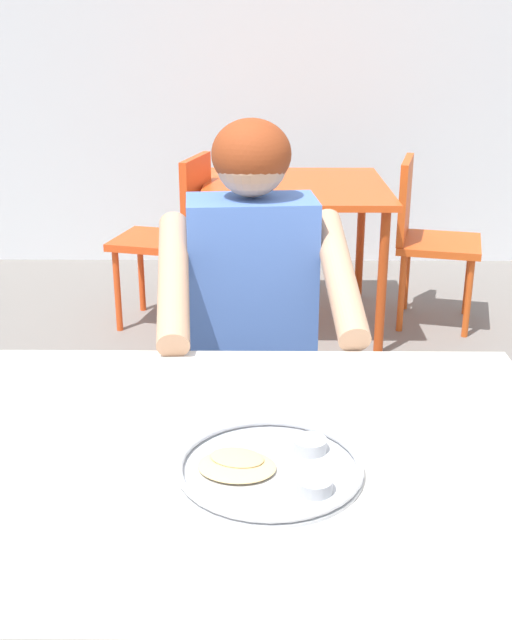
{
  "coord_description": "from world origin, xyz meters",
  "views": [
    {
      "loc": [
        -0.02,
        -1.16,
        1.44
      ],
      "look_at": [
        -0.04,
        0.27,
        0.9
      ],
      "focal_mm": 43.31,
      "sensor_mm": 36.0,
      "label": 1
    }
  ],
  "objects_px": {
    "table_background_red": "(295,200)",
    "chair_red_right": "(424,230)",
    "chair_red_left": "(175,230)",
    "chair_foreground": "(250,361)",
    "thali_tray": "(270,467)",
    "table_foreground": "(232,485)",
    "diner_foreground": "(254,315)"
  },
  "relations": [
    {
      "from": "table_foreground",
      "to": "thali_tray",
      "type": "distance_m",
      "value": 0.13
    },
    {
      "from": "chair_red_left",
      "to": "chair_red_right",
      "type": "distance_m",
      "value": 1.25
    },
    {
      "from": "chair_red_right",
      "to": "table_foreground",
      "type": "bearing_deg",
      "value": -108.37
    },
    {
      "from": "table_foreground",
      "to": "chair_red_left",
      "type": "bearing_deg",
      "value": 98.6
    },
    {
      "from": "thali_tray",
      "to": "chair_red_left",
      "type": "xyz_separation_m",
      "value": [
        -0.45,
        2.6,
        -0.26
      ]
    },
    {
      "from": "table_foreground",
      "to": "diner_foreground",
      "type": "relative_size",
      "value": 0.99
    },
    {
      "from": "table_foreground",
      "to": "chair_red_left",
      "type": "height_order",
      "value": "chair_red_left"
    },
    {
      "from": "diner_foreground",
      "to": "chair_foreground",
      "type": "bearing_deg",
      "value": 94.06
    },
    {
      "from": "table_background_red",
      "to": "chair_red_right",
      "type": "relative_size",
      "value": 1.14
    },
    {
      "from": "table_foreground",
      "to": "diner_foreground",
      "type": "bearing_deg",
      "value": 87.46
    },
    {
      "from": "table_background_red",
      "to": "chair_red_right",
      "type": "distance_m",
      "value": 0.68
    },
    {
      "from": "chair_foreground",
      "to": "chair_red_right",
      "type": "height_order",
      "value": "chair_foreground"
    },
    {
      "from": "table_foreground",
      "to": "thali_tray",
      "type": "bearing_deg",
      "value": -45.76
    },
    {
      "from": "thali_tray",
      "to": "chair_red_right",
      "type": "bearing_deg",
      "value": 73.39
    },
    {
      "from": "table_foreground",
      "to": "chair_foreground",
      "type": "height_order",
      "value": "chair_foreground"
    },
    {
      "from": "thali_tray",
      "to": "chair_foreground",
      "type": "xyz_separation_m",
      "value": [
        -0.05,
        1.01,
        -0.26
      ]
    },
    {
      "from": "table_foreground",
      "to": "chair_red_right",
      "type": "distance_m",
      "value": 2.75
    },
    {
      "from": "table_foreground",
      "to": "table_background_red",
      "type": "xyz_separation_m",
      "value": [
        0.21,
        2.56,
        -0.03
      ]
    },
    {
      "from": "chair_red_right",
      "to": "chair_red_left",
      "type": "bearing_deg",
      "value": -176.95
    },
    {
      "from": "diner_foreground",
      "to": "table_foreground",
      "type": "bearing_deg",
      "value": -92.54
    },
    {
      "from": "diner_foreground",
      "to": "chair_red_right",
      "type": "bearing_deg",
      "value": 66.15
    },
    {
      "from": "thali_tray",
      "to": "table_background_red",
      "type": "bearing_deg",
      "value": 86.93
    },
    {
      "from": "diner_foreground",
      "to": "table_background_red",
      "type": "relative_size",
      "value": 1.29
    },
    {
      "from": "table_background_red",
      "to": "chair_red_left",
      "type": "distance_m",
      "value": 0.61
    },
    {
      "from": "chair_foreground",
      "to": "chair_red_left",
      "type": "relative_size",
      "value": 1.01
    },
    {
      "from": "table_foreground",
      "to": "table_background_red",
      "type": "bearing_deg",
      "value": 85.36
    },
    {
      "from": "chair_red_left",
      "to": "chair_foreground",
      "type": "bearing_deg",
      "value": -75.91
    },
    {
      "from": "diner_foreground",
      "to": "chair_red_left",
      "type": "height_order",
      "value": "diner_foreground"
    },
    {
      "from": "thali_tray",
      "to": "chair_red_right",
      "type": "xyz_separation_m",
      "value": [
        0.8,
        2.67,
        -0.27
      ]
    },
    {
      "from": "table_background_red",
      "to": "table_foreground",
      "type": "bearing_deg",
      "value": -94.64
    },
    {
      "from": "diner_foreground",
      "to": "table_background_red",
      "type": "height_order",
      "value": "diner_foreground"
    },
    {
      "from": "table_background_red",
      "to": "chair_red_left",
      "type": "bearing_deg",
      "value": -177.41
    }
  ]
}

